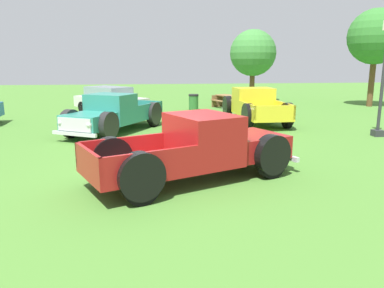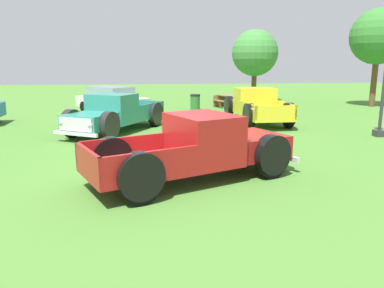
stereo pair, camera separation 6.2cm
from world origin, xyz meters
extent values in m
plane|color=#477A2D|center=(0.00, 0.00, 0.00)|extent=(80.00, 80.00, 0.00)
cube|color=maroon|center=(2.31, 0.19, 0.68)|extent=(2.07, 2.08, 0.57)
cube|color=silver|center=(3.04, 0.52, 0.68)|extent=(0.64, 1.33, 0.48)
sphere|color=silver|center=(2.77, 1.09, 0.71)|extent=(0.21, 0.21, 0.21)
sphere|color=silver|center=(3.28, -0.07, 0.71)|extent=(0.21, 0.21, 0.21)
cube|color=maroon|center=(0.98, -0.40, 0.99)|extent=(1.95, 2.14, 1.20)
cube|color=#8C9EA8|center=(1.56, -0.14, 1.26)|extent=(0.65, 1.39, 0.53)
cube|color=maroon|center=(-0.64, -1.12, 0.45)|extent=(2.71, 2.48, 0.10)
cube|color=maroon|center=(-0.98, -0.37, 0.79)|extent=(2.03, 0.97, 0.57)
cube|color=maroon|center=(-0.30, -1.88, 0.79)|extent=(2.03, 0.97, 0.57)
cube|color=maroon|center=(-1.60, -1.55, 0.79)|extent=(0.79, 1.62, 0.57)
cylinder|color=black|center=(1.95, 0.99, 0.40)|extent=(0.82, 0.53, 0.79)
cylinder|color=#B7B7BC|center=(1.95, 1.00, 0.40)|extent=(0.39, 0.36, 0.32)
cylinder|color=black|center=(1.95, 0.99, 0.60)|extent=(1.03, 0.67, 1.00)
cylinder|color=black|center=(2.67, -0.60, 0.40)|extent=(0.82, 0.53, 0.79)
cylinder|color=#B7B7BC|center=(2.67, -0.61, 0.40)|extent=(0.39, 0.36, 0.32)
cylinder|color=black|center=(2.67, -0.60, 0.60)|extent=(1.03, 0.67, 1.00)
cylinder|color=black|center=(-1.23, -0.43, 0.40)|extent=(0.82, 0.53, 0.79)
cylinder|color=#B7B7BC|center=(-1.24, -0.42, 0.40)|extent=(0.39, 0.36, 0.32)
cylinder|color=black|center=(-1.23, -0.43, 0.60)|extent=(1.03, 0.67, 1.00)
cylinder|color=black|center=(-0.52, -2.03, 0.40)|extent=(0.82, 0.53, 0.79)
cylinder|color=#B7B7BC|center=(-0.51, -2.04, 0.40)|extent=(0.39, 0.36, 0.32)
cylinder|color=black|center=(-0.52, -2.03, 0.60)|extent=(1.03, 0.67, 1.00)
cube|color=silver|center=(3.08, 0.54, 0.36)|extent=(0.87, 1.78, 0.13)
cube|color=yellow|center=(4.69, 9.79, 0.69)|extent=(1.66, 1.63, 0.58)
cube|color=silver|center=(4.66, 10.60, 0.69)|extent=(1.45, 0.11, 0.49)
sphere|color=silver|center=(4.02, 10.56, 0.72)|extent=(0.21, 0.21, 0.21)
sphere|color=silver|center=(5.30, 10.60, 0.72)|extent=(0.21, 0.21, 0.21)
cube|color=yellow|center=(4.73, 8.31, 1.01)|extent=(1.81, 1.43, 1.21)
cube|color=#8C9EA8|center=(4.71, 8.95, 1.27)|extent=(1.52, 0.09, 0.53)
cube|color=yellow|center=(4.79, 6.52, 0.45)|extent=(1.84, 2.27, 0.11)
cube|color=yellow|center=(3.95, 6.49, 0.80)|extent=(0.16, 2.22, 0.58)
cube|color=yellow|center=(5.63, 6.54, 0.80)|extent=(0.16, 2.22, 0.58)
cube|color=yellow|center=(4.83, 5.45, 0.80)|extent=(1.77, 0.14, 0.58)
cylinder|color=black|center=(3.80, 9.76, 0.40)|extent=(0.26, 0.81, 0.80)
cylinder|color=#B7B7BC|center=(3.79, 9.76, 0.40)|extent=(0.26, 0.33, 0.32)
cylinder|color=black|center=(3.80, 9.76, 0.60)|extent=(0.33, 1.02, 1.01)
cylinder|color=black|center=(5.57, 9.82, 0.40)|extent=(0.26, 0.81, 0.80)
cylinder|color=#B7B7BC|center=(5.58, 9.82, 0.40)|extent=(0.26, 0.33, 0.32)
cylinder|color=black|center=(5.57, 9.82, 0.60)|extent=(0.33, 1.02, 1.01)
cylinder|color=black|center=(3.92, 6.22, 0.40)|extent=(0.26, 0.81, 0.80)
cylinder|color=#B7B7BC|center=(3.91, 6.22, 0.40)|extent=(0.26, 0.33, 0.32)
cylinder|color=black|center=(3.92, 6.22, 0.60)|extent=(0.33, 1.02, 1.01)
cylinder|color=black|center=(5.69, 6.28, 0.40)|extent=(0.26, 0.81, 0.80)
cylinder|color=#B7B7BC|center=(5.70, 6.28, 0.40)|extent=(0.26, 0.33, 0.32)
cylinder|color=black|center=(5.69, 6.28, 0.60)|extent=(0.33, 1.02, 1.01)
cube|color=silver|center=(4.66, 10.64, 0.36)|extent=(1.93, 0.17, 0.13)
cube|color=#2D8475|center=(-2.49, 4.83, 0.67)|extent=(2.12, 2.12, 0.57)
cube|color=silver|center=(-2.88, 4.14, 0.67)|extent=(1.25, 0.75, 0.48)
sphere|color=silver|center=(-2.33, 3.85, 0.70)|extent=(0.21, 0.21, 0.21)
sphere|color=silver|center=(-3.42, 4.47, 0.70)|extent=(0.21, 0.21, 0.21)
cube|color=#2D8475|center=(-1.78, 6.08, 0.98)|extent=(2.16, 2.01, 1.18)
cube|color=#8C9EA8|center=(-2.09, 5.54, 1.24)|extent=(1.31, 0.77, 0.52)
cube|color=#2D8475|center=(-0.91, 7.60, 0.44)|extent=(2.57, 2.73, 0.10)
cube|color=#2D8475|center=(-0.20, 7.19, 0.78)|extent=(1.14, 1.92, 0.57)
cube|color=#2D8475|center=(-1.62, 8.01, 0.78)|extent=(1.14, 1.92, 0.57)
cube|color=#2D8475|center=(-0.39, 8.50, 0.78)|extent=(1.53, 0.93, 0.57)
cylinder|color=black|center=(-1.74, 4.40, 0.39)|extent=(0.58, 0.79, 0.78)
cylinder|color=#B7B7BC|center=(-1.73, 4.40, 0.39)|extent=(0.37, 0.39, 0.31)
cylinder|color=black|center=(-1.74, 4.40, 0.59)|extent=(0.74, 1.00, 0.99)
cylinder|color=black|center=(-3.24, 5.26, 0.39)|extent=(0.58, 0.79, 0.78)
cylinder|color=#B7B7BC|center=(-3.25, 5.27, 0.39)|extent=(0.37, 0.39, 0.31)
cylinder|color=black|center=(-3.24, 5.26, 0.59)|extent=(0.74, 1.00, 0.99)
cylinder|color=black|center=(-0.03, 7.39, 0.39)|extent=(0.58, 0.79, 0.78)
cylinder|color=#B7B7BC|center=(-0.02, 7.39, 0.39)|extent=(0.37, 0.39, 0.31)
cylinder|color=black|center=(-0.03, 7.39, 0.59)|extent=(0.74, 1.00, 0.99)
cylinder|color=black|center=(-1.53, 8.25, 0.39)|extent=(0.58, 0.79, 0.78)
cylinder|color=#B7B7BC|center=(-1.54, 8.26, 0.39)|extent=(0.37, 0.39, 0.31)
cylinder|color=black|center=(-1.53, 8.25, 0.59)|extent=(0.74, 1.00, 0.99)
cube|color=silver|center=(-2.90, 4.11, 0.35)|extent=(1.68, 1.02, 0.12)
cube|color=silver|center=(-2.31, 12.02, 0.62)|extent=(4.32, 4.46, 0.60)
cube|color=#7F939E|center=(-2.42, 12.13, 1.20)|extent=(2.79, 2.84, 0.55)
cylinder|color=black|center=(-0.71, 11.46, 0.32)|extent=(0.58, 0.61, 0.64)
cylinder|color=black|center=(-1.88, 10.37, 0.32)|extent=(0.58, 0.61, 0.64)
cylinder|color=black|center=(-2.74, 13.66, 0.32)|extent=(0.58, 0.61, 0.64)
cylinder|color=black|center=(-3.92, 12.57, 0.32)|extent=(0.58, 0.61, 0.64)
cube|color=#2D2D33|center=(8.50, 4.09, 0.12)|extent=(0.36, 0.36, 0.25)
cylinder|color=#2D2D33|center=(8.50, 4.09, 2.10)|extent=(0.12, 0.12, 3.71)
cube|color=olive|center=(4.75, 13.86, 0.75)|extent=(1.45, 1.97, 0.06)
cube|color=olive|center=(4.20, 13.62, 0.45)|extent=(0.98, 1.76, 0.05)
cube|color=olive|center=(5.30, 14.10, 0.45)|extent=(0.98, 1.76, 0.05)
cube|color=olive|center=(4.43, 14.60, 0.38)|extent=(1.31, 0.63, 0.75)
cube|color=olive|center=(5.07, 13.13, 0.38)|extent=(1.31, 0.63, 0.75)
cylinder|color=#2D6B2D|center=(2.44, 12.88, 0.42)|extent=(0.56, 0.56, 0.85)
cylinder|color=black|center=(2.44, 12.88, 0.90)|extent=(0.59, 0.59, 0.10)
cylinder|color=brown|center=(7.26, 17.44, 1.11)|extent=(0.36, 0.36, 2.22)
sphere|color=#3D7F38|center=(7.26, 17.44, 3.44)|extent=(3.25, 3.25, 3.25)
cylinder|color=brown|center=(13.98, 13.51, 1.54)|extent=(0.36, 0.36, 3.07)
sphere|color=#33752D|center=(13.98, 13.51, 4.36)|extent=(3.43, 3.43, 3.43)
camera|label=1|loc=(-0.38, -9.31, 2.83)|focal=35.36mm
camera|label=2|loc=(-0.32, -9.32, 2.83)|focal=35.36mm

